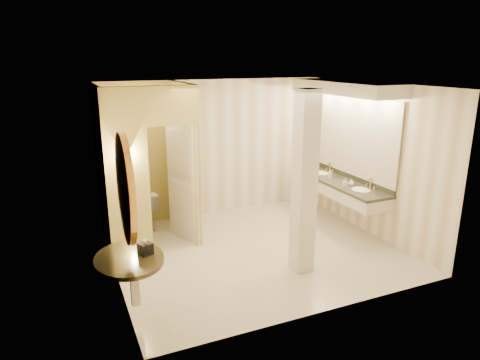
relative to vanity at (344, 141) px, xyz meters
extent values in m
plane|color=beige|center=(-1.98, -0.40, -1.63)|extent=(4.50, 4.50, 0.00)
plane|color=white|center=(-1.98, -0.40, 1.07)|extent=(4.50, 4.50, 0.00)
cube|color=white|center=(-1.98, 1.60, -0.28)|extent=(4.50, 0.02, 2.70)
cube|color=white|center=(-1.98, -2.40, -0.28)|extent=(4.50, 0.02, 2.70)
cube|color=white|center=(-4.23, -0.40, -0.28)|extent=(0.02, 4.00, 2.70)
cube|color=white|center=(0.27, -0.40, -0.28)|extent=(0.02, 4.00, 2.70)
cube|color=#E0CF75|center=(-2.78, 0.85, -0.28)|extent=(0.10, 1.50, 2.70)
cube|color=#E0CF75|center=(-3.90, 0.10, -0.28)|extent=(0.65, 0.10, 2.70)
cube|color=#E0CF75|center=(-3.18, 0.10, 0.77)|extent=(0.80, 0.10, 0.60)
cube|color=beige|center=(-2.93, 0.47, -0.58)|extent=(0.35, 0.76, 2.10)
cylinder|color=gold|center=(-3.90, 0.03, -0.08)|extent=(0.03, 0.03, 0.30)
cone|color=beige|center=(-3.90, 0.03, 0.12)|extent=(0.14, 0.14, 0.14)
cube|color=beige|center=(-0.03, 0.00, -0.90)|extent=(0.60, 2.28, 0.24)
cube|color=black|center=(-0.03, 0.00, -0.78)|extent=(0.64, 2.32, 0.05)
cube|color=black|center=(0.25, 0.00, -0.71)|extent=(0.03, 2.28, 0.10)
ellipsoid|color=white|center=(-0.03, -0.62, -0.80)|extent=(0.40, 0.44, 0.15)
cylinder|color=gold|center=(0.17, -0.62, -0.67)|extent=(0.03, 0.03, 0.22)
ellipsoid|color=white|center=(-0.03, 0.62, -0.80)|extent=(0.40, 0.44, 0.15)
cylinder|color=gold|center=(0.17, 0.62, -0.67)|extent=(0.03, 0.03, 0.22)
cube|color=white|center=(0.25, 0.00, 0.07)|extent=(0.03, 2.28, 1.40)
cube|color=beige|center=(-0.03, 0.00, 0.96)|extent=(0.75, 2.48, 0.22)
cylinder|color=black|center=(-4.21, -1.69, -0.78)|extent=(0.99, 0.99, 0.05)
cube|color=beige|center=(-4.17, -1.69, -1.08)|extent=(0.10, 0.10, 0.60)
cylinder|color=gold|center=(-4.19, -1.69, 0.07)|extent=(0.07, 0.99, 0.99)
cylinder|color=white|center=(-4.15, -1.69, 0.07)|extent=(0.02, 0.79, 0.79)
cube|color=beige|center=(-1.63, -1.30, -0.28)|extent=(0.28, 0.28, 2.70)
cube|color=black|center=(-4.01, -1.69, -0.68)|extent=(0.19, 0.19, 0.14)
imported|color=white|center=(-3.47, 1.33, -1.26)|extent=(0.43, 0.73, 0.74)
imported|color=beige|center=(-0.15, -0.32, -0.68)|extent=(0.07, 0.07, 0.14)
imported|color=silver|center=(-0.04, -0.35, -0.69)|extent=(0.12, 0.12, 0.12)
imported|color=#C6B28C|center=(-0.13, 0.17, -0.66)|extent=(0.09, 0.09, 0.18)
camera|label=1|loc=(-4.82, -6.33, 1.47)|focal=32.00mm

